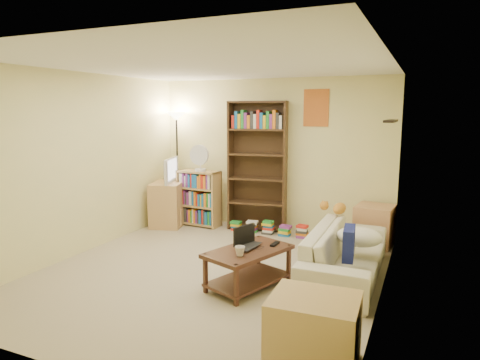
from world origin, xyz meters
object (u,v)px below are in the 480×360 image
(laptop, at_px, (254,248))
(mug, at_px, (240,251))
(end_cabinet, at_px, (314,332))
(floor_lamp, at_px, (177,135))
(television, at_px, (167,170))
(coffee_table, at_px, (248,262))
(desk_fan, at_px, (200,158))
(sofa, at_px, (346,253))
(tv_stand, at_px, (168,204))
(short_bookshelf, at_px, (199,198))
(tabby_cat, at_px, (337,208))
(side_table, at_px, (374,225))
(tall_bookshelf, at_px, (258,163))

(laptop, height_order, mug, mug)
(end_cabinet, bearing_deg, floor_lamp, 134.30)
(mug, height_order, television, television)
(coffee_table, bearing_deg, desk_fan, 150.50)
(sofa, relative_size, tv_stand, 2.65)
(sofa, height_order, tv_stand, tv_stand)
(short_bookshelf, bearing_deg, television, -154.96)
(tv_stand, relative_size, floor_lamp, 0.39)
(coffee_table, bearing_deg, end_cabinet, -28.65)
(sofa, distance_m, television, 3.51)
(sofa, bearing_deg, end_cabinet, -177.80)
(sofa, xyz_separation_m, laptop, (-0.90, -0.71, 0.17))
(desk_fan, xyz_separation_m, end_cabinet, (2.80, -3.23, -0.91))
(tabby_cat, xyz_separation_m, end_cabinet, (0.37, -2.70, -0.38))
(end_cabinet, bearing_deg, mug, 137.69)
(sofa, bearing_deg, television, 69.86)
(mug, xyz_separation_m, television, (-2.30, 2.13, 0.47))
(laptop, relative_size, side_table, 0.65)
(laptop, xyz_separation_m, end_cabinet, (1.00, -1.23, -0.18))
(side_table, bearing_deg, sofa, -96.83)
(laptop, relative_size, tv_stand, 0.52)
(sofa, height_order, tabby_cat, tabby_cat)
(television, bearing_deg, tv_stand, 73.23)
(tabby_cat, distance_m, tall_bookshelf, 1.72)
(short_bookshelf, bearing_deg, mug, -48.45)
(sofa, relative_size, side_table, 3.35)
(television, relative_size, end_cabinet, 1.08)
(side_table, bearing_deg, laptop, -116.76)
(tabby_cat, bearing_deg, desk_fan, 167.71)
(laptop, xyz_separation_m, desk_fan, (-1.79, 2.00, 0.74))
(laptop, bearing_deg, tv_stand, 57.30)
(short_bookshelf, relative_size, end_cabinet, 1.42)
(laptop, height_order, tv_stand, tv_stand)
(mug, relative_size, floor_lamp, 0.07)
(tall_bookshelf, xyz_separation_m, short_bookshelf, (-1.01, -0.19, -0.65))
(tabby_cat, xyz_separation_m, television, (-2.98, 0.38, 0.31))
(tabby_cat, distance_m, side_table, 0.87)
(desk_fan, bearing_deg, short_bookshelf, 139.35)
(laptop, relative_size, short_bookshelf, 0.41)
(television, distance_m, short_bookshelf, 0.72)
(tabby_cat, height_order, television, television)
(tall_bookshelf, distance_m, floor_lamp, 1.61)
(sofa, bearing_deg, short_bookshelf, 63.29)
(coffee_table, xyz_separation_m, side_table, (1.12, 2.17, 0.01))
(tall_bookshelf, xyz_separation_m, end_cabinet, (1.84, -3.47, -0.84))
(television, distance_m, desk_fan, 0.62)
(mug, relative_size, television, 0.18)
(coffee_table, bearing_deg, mug, -70.09)
(television, distance_m, end_cabinet, 4.60)
(tall_bookshelf, height_order, end_cabinet, tall_bookshelf)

